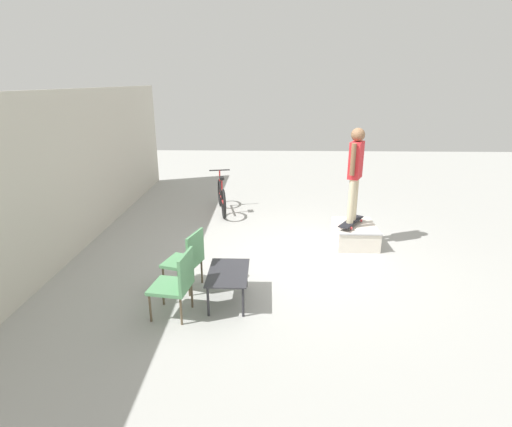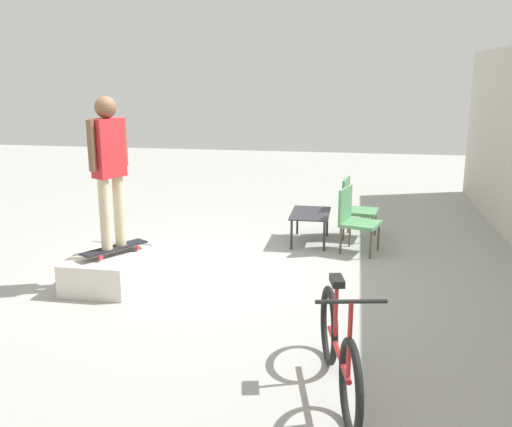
{
  "view_description": "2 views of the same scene",
  "coord_description": "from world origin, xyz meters",
  "px_view_note": "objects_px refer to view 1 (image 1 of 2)",
  "views": [
    {
      "loc": [
        -6.76,
        0.69,
        3.14
      ],
      "look_at": [
        -0.02,
        0.9,
        0.89
      ],
      "focal_mm": 28.0,
      "sensor_mm": 36.0,
      "label": 1
    },
    {
      "loc": [
        7.05,
        1.92,
        2.57
      ],
      "look_at": [
        -0.06,
        0.67,
        0.79
      ],
      "focal_mm": 40.0,
      "sensor_mm": 36.0,
      "label": 2
    }
  ],
  "objects_px": {
    "person_skater": "(355,167)",
    "patio_chair_left": "(177,281)",
    "bicycle": "(222,197)",
    "coffee_table": "(228,275)",
    "patio_chair_right": "(187,257)",
    "skateboard_on_ramp": "(351,222)",
    "skate_ramp_box": "(355,234)"
  },
  "relations": [
    {
      "from": "person_skater",
      "to": "coffee_table",
      "type": "bearing_deg",
      "value": 160.7
    },
    {
      "from": "skateboard_on_ramp",
      "to": "person_skater",
      "type": "xyz_separation_m",
      "value": [
        -0.0,
        0.0,
        1.1
      ]
    },
    {
      "from": "person_skater",
      "to": "patio_chair_left",
      "type": "bearing_deg",
      "value": 157.96
    },
    {
      "from": "person_skater",
      "to": "patio_chair_left",
      "type": "distance_m",
      "value": 4.07
    },
    {
      "from": "bicycle",
      "to": "coffee_table",
      "type": "bearing_deg",
      "value": 176.19
    },
    {
      "from": "person_skater",
      "to": "bicycle",
      "type": "xyz_separation_m",
      "value": [
        2.01,
        2.81,
        -1.2
      ]
    },
    {
      "from": "bicycle",
      "to": "person_skater",
      "type": "bearing_deg",
      "value": -137.19
    },
    {
      "from": "coffee_table",
      "to": "patio_chair_left",
      "type": "relative_size",
      "value": 0.99
    },
    {
      "from": "skateboard_on_ramp",
      "to": "patio_chair_right",
      "type": "bearing_deg",
      "value": 155.58
    },
    {
      "from": "patio_chair_left",
      "to": "skate_ramp_box",
      "type": "bearing_deg",
      "value": 140.46
    },
    {
      "from": "coffee_table",
      "to": "bicycle",
      "type": "distance_m",
      "value": 4.31
    },
    {
      "from": "coffee_table",
      "to": "bicycle",
      "type": "relative_size",
      "value": 0.54
    },
    {
      "from": "patio_chair_left",
      "to": "coffee_table",
      "type": "bearing_deg",
      "value": 129.77
    },
    {
      "from": "patio_chair_right",
      "to": "bicycle",
      "type": "relative_size",
      "value": 0.55
    },
    {
      "from": "skate_ramp_box",
      "to": "bicycle",
      "type": "relative_size",
      "value": 0.6
    },
    {
      "from": "patio_chair_right",
      "to": "person_skater",
      "type": "bearing_deg",
      "value": 139.77
    },
    {
      "from": "skate_ramp_box",
      "to": "coffee_table",
      "type": "height_order",
      "value": "coffee_table"
    },
    {
      "from": "bicycle",
      "to": "skate_ramp_box",
      "type": "bearing_deg",
      "value": -135.67
    },
    {
      "from": "bicycle",
      "to": "skateboard_on_ramp",
      "type": "bearing_deg",
      "value": -137.19
    },
    {
      "from": "person_skater",
      "to": "patio_chair_left",
      "type": "xyz_separation_m",
      "value": [
        -2.66,
        2.89,
        -1.05
      ]
    },
    {
      "from": "skateboard_on_ramp",
      "to": "patio_chair_left",
      "type": "height_order",
      "value": "patio_chair_left"
    },
    {
      "from": "skate_ramp_box",
      "to": "coffee_table",
      "type": "bearing_deg",
      "value": 134.64
    },
    {
      "from": "person_skater",
      "to": "bicycle",
      "type": "height_order",
      "value": "person_skater"
    },
    {
      "from": "patio_chair_left",
      "to": "patio_chair_right",
      "type": "relative_size",
      "value": 1.0
    },
    {
      "from": "person_skater",
      "to": "patio_chair_right",
      "type": "bearing_deg",
      "value": 148.49
    },
    {
      "from": "bicycle",
      "to": "patio_chair_right",
      "type": "bearing_deg",
      "value": 167.17
    },
    {
      "from": "skateboard_on_ramp",
      "to": "bicycle",
      "type": "xyz_separation_m",
      "value": [
        2.01,
        2.81,
        -0.1
      ]
    },
    {
      "from": "person_skater",
      "to": "coffee_table",
      "type": "xyz_separation_m",
      "value": [
        -2.26,
        2.23,
        -1.16
      ]
    },
    {
      "from": "skate_ramp_box",
      "to": "coffee_table",
      "type": "relative_size",
      "value": 1.11
    },
    {
      "from": "patio_chair_left",
      "to": "bicycle",
      "type": "height_order",
      "value": "bicycle"
    },
    {
      "from": "person_skater",
      "to": "bicycle",
      "type": "distance_m",
      "value": 3.66
    },
    {
      "from": "skateboard_on_ramp",
      "to": "coffee_table",
      "type": "height_order",
      "value": "skateboard_on_ramp"
    }
  ]
}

